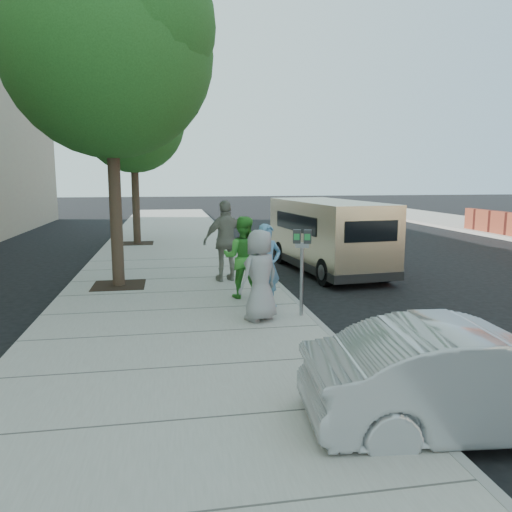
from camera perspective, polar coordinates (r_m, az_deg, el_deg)
name	(u,v)px	position (r m, az deg, el deg)	size (l,w,h in m)	color
ground	(228,314)	(9.90, -3.18, -6.64)	(120.00, 120.00, 0.00)	black
sidewalk	(177,313)	(9.82, -9.03, -6.43)	(5.00, 60.00, 0.15)	gray
curb_face	(299,307)	(10.15, 4.96, -5.84)	(0.12, 60.00, 0.16)	gray
tree_near	(111,44)	(12.26, -16.29, 22.24)	(4.62, 4.60, 7.53)	black
tree_far	(134,116)	(19.63, -13.78, 15.26)	(3.92, 3.80, 6.49)	black
parking_meter	(302,254)	(9.05, 5.28, 0.25)	(0.34, 0.21, 1.59)	gray
van	(326,234)	(14.28, 8.03, 2.48)	(2.32, 5.56, 2.01)	#CAB591
sedan	(477,379)	(5.82, 23.89, -12.76)	(1.25, 3.58, 1.18)	#A0A2A7
person_officer	(267,266)	(9.69, 1.29, -1.12)	(0.59, 0.39, 1.63)	#5289AF
person_green_shirt	(243,257)	(10.45, -1.52, -0.14)	(0.83, 0.65, 1.72)	green
person_gray_shirt	(260,275)	(8.77, 0.44, -2.22)	(0.79, 0.52, 1.62)	gray
person_striped_polo	(226,241)	(12.15, -3.40, 1.74)	(1.15, 0.48, 1.97)	gray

